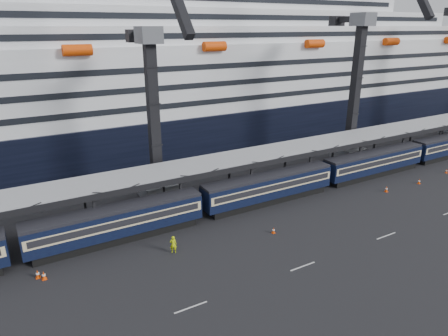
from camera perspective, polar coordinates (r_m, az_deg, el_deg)
The scene contains 13 objects.
ground at distance 52.05m, azimuth 20.13°, elevation -6.68°, with size 260.00×260.00×0.00m, color black.
train at distance 54.53m, azimuth 9.27°, elevation -1.94°, with size 133.05×3.00×4.05m.
canopy at distance 59.28m, azimuth 10.53°, elevation 2.87°, with size 130.00×6.25×5.53m.
cruise_ship at distance 83.80m, azimuth -4.26°, elevation 12.95°, with size 214.09×28.84×34.00m.
crane_dark_near at distance 51.60m, azimuth -9.93°, elevation 8.07°, with size 4.50×17.75×35.08m.
crane_dark_mid at distance 70.50m, azimuth 18.60°, elevation 11.59°, with size 4.50×18.24×39.64m.
worker at distance 41.84m, azimuth -7.27°, elevation -10.77°, with size 0.70×0.46×1.91m, color #C2DC0B.
traffic_cone_a at distance 41.37m, azimuth -24.34°, elevation -13.79°, with size 0.44×0.44×0.87m.
traffic_cone_b at distance 41.81m, azimuth -25.08°, elevation -13.54°, with size 0.44×0.44×0.87m.
traffic_cone_c at distance 45.71m, azimuth 7.09°, elevation -8.81°, with size 0.37×0.37×0.73m.
traffic_cone_d at distance 60.56m, azimuth 22.20°, elevation -2.79°, with size 0.43×0.43×0.86m.
traffic_cone_e at distance 65.62m, azimuth 26.11°, elevation -1.70°, with size 0.39×0.39×0.79m.
traffic_cone_f at distance 72.39m, azimuth 29.20°, elevation -0.35°, with size 0.37×0.37×0.74m.
Camera 1 is at (-37.20, -29.00, 22.02)m, focal length 32.00 mm.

